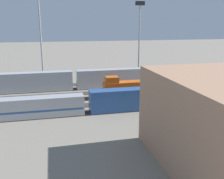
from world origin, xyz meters
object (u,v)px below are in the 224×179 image
train_on_track_1 (118,78)px  train_on_track_5 (10,108)px  train_on_track_3 (123,88)px  light_mast_2 (139,30)px  light_mast_0 (40,22)px

train_on_track_1 → train_on_track_5: size_ratio=1.80×
train_on_track_3 → light_mast_2: 24.26m
train_on_track_1 → light_mast_2: 17.28m
train_on_track_5 → light_mast_2: bearing=-141.3°
train_on_track_3 → light_mast_0: (19.06, -17.17, 15.60)m
light_mast_0 → train_on_track_5: bearing=78.7°
train_on_track_5 → light_mast_2: size_ratio=2.79×
train_on_track_5 → light_mast_0: (-5.42, -27.17, 15.68)m
train_on_track_1 → light_mast_0: 26.39m
train_on_track_3 → train_on_track_1: bearing=-97.6°
train_on_track_1 → train_on_track_3: bearing=82.4°
train_on_track_5 → light_mast_2: light_mast_2 is taller
train_on_track_3 → light_mast_0: bearing=-42.0°
light_mast_2 → train_on_track_5: bearing=38.7°
train_on_track_5 → light_mast_2: 46.19m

